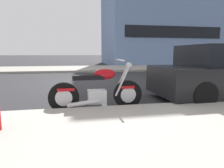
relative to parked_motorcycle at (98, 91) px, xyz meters
name	(u,v)px	position (x,y,z in m)	size (l,w,h in m)	color
ground_plane	(91,82)	(0.20, 4.31, -0.43)	(260.00, 260.00, 0.00)	#28282B
sidewalk_far_curb	(218,67)	(12.20, 11.22, -0.36)	(120.00, 5.00, 0.14)	gray
parking_stall_stripe	(104,104)	(0.20, 0.51, -0.43)	(0.12, 2.20, 0.01)	silver
parked_motorcycle	(98,91)	(0.00, 0.00, 0.00)	(2.07, 0.62, 1.12)	black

